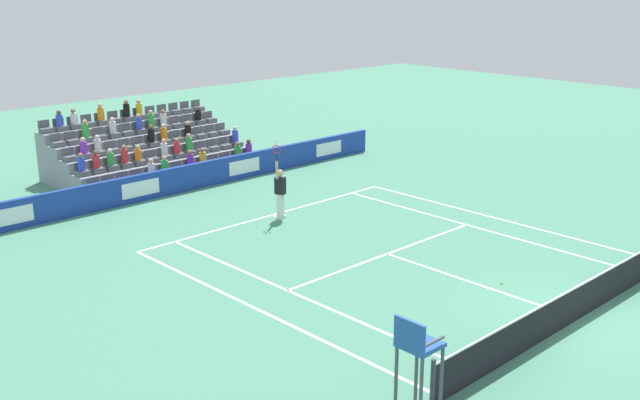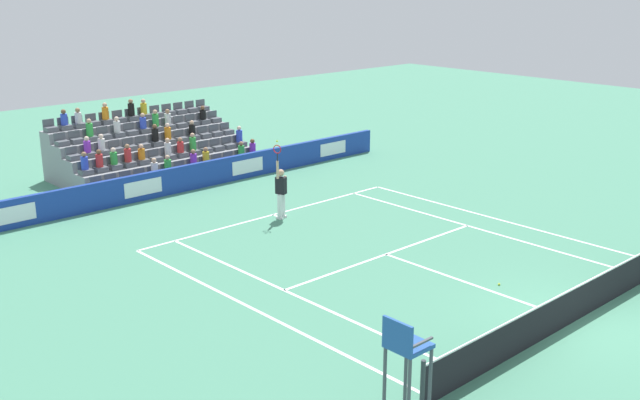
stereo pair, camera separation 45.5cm
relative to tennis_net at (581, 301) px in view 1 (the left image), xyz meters
The scene contains 15 objects.
ground_plane 0.49m from the tennis_net, ahead, with size 80.00×80.00×0.00m, color #47896B.
line_baseline 11.90m from the tennis_net, 90.00° to the right, with size 10.97×0.10×0.01m, color white.
line_service 6.42m from the tennis_net, 90.00° to the right, with size 8.23×0.10×0.01m, color white.
line_centre_service 3.24m from the tennis_net, 90.00° to the right, with size 0.10×6.40×0.01m, color white.
line_singles_sideline_left 7.25m from the tennis_net, 55.31° to the right, with size 0.10×11.89×0.01m, color white.
line_singles_sideline_right 7.25m from the tennis_net, 124.69° to the right, with size 0.10×11.89×0.01m, color white.
line_doubles_sideline_left 8.10m from the tennis_net, 47.30° to the right, with size 0.10×11.89×0.01m, color white.
line_doubles_sideline_right 8.10m from the tennis_net, 132.70° to the right, with size 0.10×11.89×0.01m, color white.
line_centre_mark 11.80m from the tennis_net, 90.00° to the right, with size 0.10×0.20×0.01m, color white.
sponsor_barrier 16.70m from the tennis_net, 90.00° to the right, with size 19.92×0.22×1.04m.
tennis_net is the anchor object (origin of this frame).
tennis_player 11.40m from the tennis_net, 89.87° to the right, with size 0.54×0.43×2.85m.
umpire_chair 6.84m from the tennis_net, ahead, with size 0.70×0.70×2.34m.
stadium_stand 20.25m from the tennis_net, 89.98° to the right, with size 8.06×4.75×3.04m.
loose_tennis_ball 2.69m from the tennis_net, 100.81° to the right, with size 0.07×0.07×0.07m, color #D1E533.
Camera 1 is at (16.89, 8.20, 8.34)m, focal length 43.06 mm.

